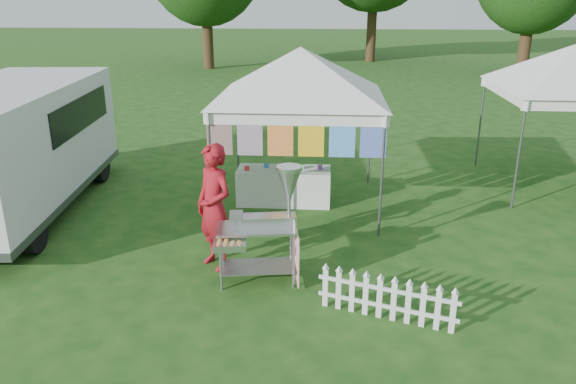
{
  "coord_description": "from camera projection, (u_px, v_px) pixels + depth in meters",
  "views": [
    {
      "loc": [
        0.5,
        -6.76,
        3.91
      ],
      "look_at": [
        -0.06,
        1.11,
        1.1
      ],
      "focal_mm": 35.0,
      "sensor_mm": 36.0,
      "label": 1
    }
  ],
  "objects": [
    {
      "name": "donut_cart",
      "position": [
        269.0,
        216.0,
        7.73
      ],
      "size": [
        1.23,
        0.99,
        1.7
      ],
      "rotation": [
        0.0,
        0.0,
        0.14
      ],
      "color": "gray",
      "rests_on": "ground"
    },
    {
      "name": "canopy_main",
      "position": [
        301.0,
        47.0,
        9.98
      ],
      "size": [
        4.24,
        4.24,
        3.45
      ],
      "color": "#59595E",
      "rests_on": "ground"
    },
    {
      "name": "picket_fence",
      "position": [
        387.0,
        299.0,
        7.02
      ],
      "size": [
        1.71,
        0.6,
        0.56
      ],
      "rotation": [
        0.0,
        0.0,
        -0.33
      ],
      "color": "silver",
      "rests_on": "ground"
    },
    {
      "name": "cargo_van",
      "position": [
        14.0,
        145.0,
        10.35
      ],
      "size": [
        2.74,
        5.81,
        2.34
      ],
      "rotation": [
        0.0,
        0.0,
        0.09
      ],
      "color": "silver",
      "rests_on": "ground"
    },
    {
      "name": "ground",
      "position": [
        286.0,
        294.0,
        7.69
      ],
      "size": [
        120.0,
        120.0,
        0.0
      ],
      "primitive_type": "plane",
      "color": "#174513",
      "rests_on": "ground"
    },
    {
      "name": "vendor",
      "position": [
        214.0,
        207.0,
        8.2
      ],
      "size": [
        0.82,
        0.8,
        1.9
      ],
      "primitive_type": "imported",
      "rotation": [
        0.0,
        0.0,
        -0.75
      ],
      "color": "maroon",
      "rests_on": "ground"
    },
    {
      "name": "display_table",
      "position": [
        284.0,
        186.0,
        10.95
      ],
      "size": [
        1.8,
        0.7,
        0.69
      ],
      "primitive_type": "cube",
      "color": "white",
      "rests_on": "ground"
    }
  ]
}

